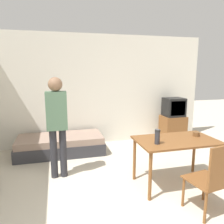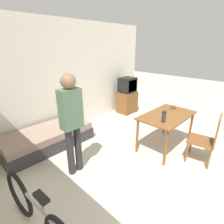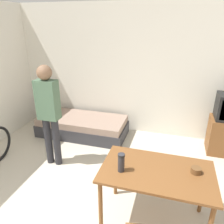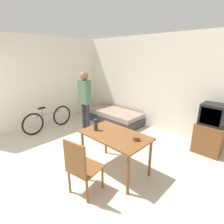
# 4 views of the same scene
# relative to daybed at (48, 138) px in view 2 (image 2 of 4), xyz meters

# --- Properties ---
(ground_plane) EXTENTS (20.00, 20.00, 0.00)m
(ground_plane) POSITION_rel_daybed_xyz_m (0.84, -3.12, -0.20)
(ground_plane) COLOR beige
(wall_back) EXTENTS (5.78, 0.06, 2.70)m
(wall_back) POSITION_rel_daybed_xyz_m (0.84, 0.54, 1.15)
(wall_back) COLOR silver
(wall_back) RESTS_ON ground_plane
(daybed) EXTENTS (1.90, 0.86, 0.40)m
(daybed) POSITION_rel_daybed_xyz_m (0.00, 0.00, 0.00)
(daybed) COLOR #333338
(daybed) RESTS_ON ground_plane
(tv) EXTENTS (0.57, 0.48, 1.15)m
(tv) POSITION_rel_daybed_xyz_m (2.84, 0.09, 0.34)
(tv) COLOR brown
(tv) RESTS_ON ground_plane
(dining_table) EXTENTS (1.27, 0.76, 0.76)m
(dining_table) POSITION_rel_daybed_xyz_m (1.76, -1.86, 0.47)
(dining_table) COLOR brown
(dining_table) RESTS_ON ground_plane
(wooden_chair) EXTENTS (0.53, 0.53, 0.98)m
(wooden_chair) POSITION_rel_daybed_xyz_m (1.80, -2.69, 0.34)
(wooden_chair) COLOR brown
(wooden_chair) RESTS_ON ground_plane
(bicycle) EXTENTS (0.16, 1.59, 0.73)m
(bicycle) POSITION_rel_daybed_xyz_m (-1.01, -1.79, 0.13)
(bicycle) COLOR black
(bicycle) RESTS_ON ground_plane
(person_standing) EXTENTS (0.34, 0.23, 1.73)m
(person_standing) POSITION_rel_daybed_xyz_m (-0.06, -1.12, 0.82)
(person_standing) COLOR #28282D
(person_standing) RESTS_ON ground_plane
(thermos_flask) EXTENTS (0.08, 0.08, 0.22)m
(thermos_flask) POSITION_rel_daybed_xyz_m (1.37, -1.99, 0.69)
(thermos_flask) COLOR #2D2D33
(thermos_flask) RESTS_ON dining_table
(mate_bowl) EXTENTS (0.11, 0.11, 0.07)m
(mate_bowl) POSITION_rel_daybed_xyz_m (2.17, -1.79, 0.60)
(mate_bowl) COLOR brown
(mate_bowl) RESTS_ON dining_table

